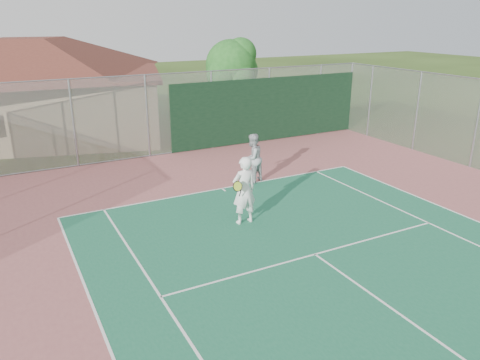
% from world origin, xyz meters
% --- Properties ---
extents(back_fence, '(20.08, 0.11, 3.53)m').
position_xyz_m(back_fence, '(2.11, 16.98, 1.67)').
color(back_fence, gray).
rests_on(back_fence, ground).
extents(side_fence_right, '(0.08, 9.00, 3.50)m').
position_xyz_m(side_fence_right, '(10.00, 12.50, 1.75)').
color(side_fence_right, gray).
rests_on(side_fence_right, ground).
extents(clubhouse, '(15.09, 12.03, 5.70)m').
position_xyz_m(clubhouse, '(-4.96, 23.26, 2.90)').
color(clubhouse, tan).
rests_on(clubhouse, ground).
extents(tree, '(3.36, 3.19, 4.69)m').
position_xyz_m(tree, '(5.54, 21.92, 3.08)').
color(tree, '#3D2916').
rests_on(tree, ground).
extents(player_white_front, '(0.91, 0.67, 2.01)m').
position_xyz_m(player_white_front, '(-0.67, 8.98, 1.01)').
color(player_white_front, white).
rests_on(player_white_front, ground).
extents(player_grey_back, '(1.07, 0.96, 1.80)m').
position_xyz_m(player_grey_back, '(1.30, 11.99, 0.90)').
color(player_grey_back, '#A7AAAD').
rests_on(player_grey_back, ground).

